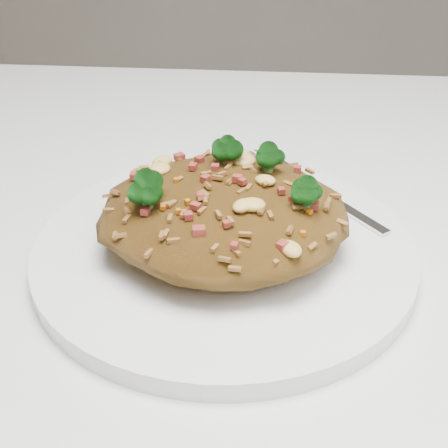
{
  "coord_description": "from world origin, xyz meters",
  "views": [
    {
      "loc": [
        0.1,
        -0.37,
        1.01
      ],
      "look_at": [
        0.07,
        -0.01,
        0.78
      ],
      "focal_mm": 50.0,
      "sensor_mm": 36.0,
      "label": 1
    }
  ],
  "objects_px": {
    "plate": "(224,250)",
    "fork": "(318,192)",
    "fried_rice": "(224,204)",
    "dining_table": "(141,340)"
  },
  "relations": [
    {
      "from": "plate",
      "to": "fork",
      "type": "distance_m",
      "value": 0.1
    },
    {
      "from": "fried_rice",
      "to": "fork",
      "type": "bearing_deg",
      "value": 47.09
    },
    {
      "from": "dining_table",
      "to": "plate",
      "type": "height_order",
      "value": "plate"
    },
    {
      "from": "dining_table",
      "to": "plate",
      "type": "relative_size",
      "value": 4.5
    },
    {
      "from": "plate",
      "to": "fried_rice",
      "type": "xyz_separation_m",
      "value": [
        -0.0,
        0.0,
        0.04
      ]
    },
    {
      "from": "fried_rice",
      "to": "fork",
      "type": "height_order",
      "value": "fried_rice"
    },
    {
      "from": "fried_rice",
      "to": "fork",
      "type": "xyz_separation_m",
      "value": [
        0.07,
        0.07,
        -0.03
      ]
    },
    {
      "from": "dining_table",
      "to": "plate",
      "type": "distance_m",
      "value": 0.12
    },
    {
      "from": "fork",
      "to": "dining_table",
      "type": "bearing_deg",
      "value": -102.94
    },
    {
      "from": "plate",
      "to": "fork",
      "type": "xyz_separation_m",
      "value": [
        0.07,
        0.07,
        0.01
      ]
    }
  ]
}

